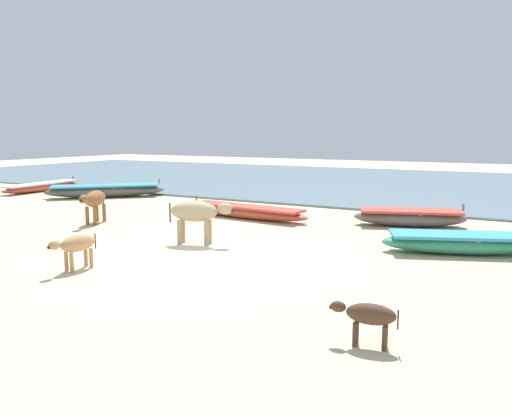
% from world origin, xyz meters
% --- Properties ---
extents(ground, '(80.00, 80.00, 0.00)m').
position_xyz_m(ground, '(0.00, 0.00, 0.00)').
color(ground, beige).
extents(sea_water, '(60.00, 20.00, 0.08)m').
position_xyz_m(sea_water, '(0.00, 17.99, 0.04)').
color(sea_water, slate).
rests_on(sea_water, ground).
extents(fishing_boat_0, '(1.14, 4.39, 0.59)m').
position_xyz_m(fishing_boat_0, '(-13.50, 6.57, 0.22)').
color(fishing_boat_0, '#B74733').
rests_on(fishing_boat_0, ground).
extents(fishing_boat_1, '(3.36, 2.00, 0.69)m').
position_xyz_m(fishing_boat_1, '(3.57, 5.90, 0.27)').
color(fishing_boat_1, '#5B5651').
rests_on(fishing_boat_1, ground).
extents(fishing_boat_2, '(4.57, 1.20, 0.59)m').
position_xyz_m(fishing_boat_2, '(-1.35, 4.78, 0.22)').
color(fishing_boat_2, '#B74733').
rests_on(fishing_boat_2, ground).
extents(fishing_boat_3, '(4.34, 4.21, 0.74)m').
position_xyz_m(fishing_boat_3, '(-9.21, 6.41, 0.29)').
color(fishing_boat_3, '#5B5651').
rests_on(fishing_boat_3, ground).
extents(fishing_boat_4, '(3.59, 2.15, 0.65)m').
position_xyz_m(fishing_boat_4, '(5.26, 3.06, 0.25)').
color(fishing_boat_4, '#338C66').
rests_on(fishing_boat_4, ground).
extents(cow_adult_dun, '(1.62, 0.81, 1.07)m').
position_xyz_m(cow_adult_dun, '(-0.56, 0.99, 0.77)').
color(cow_adult_dun, tan).
rests_on(cow_adult_dun, ground).
extents(calf_near_dark, '(0.87, 0.34, 0.57)m').
position_xyz_m(calf_near_dark, '(4.78, -2.76, 0.41)').
color(calf_near_dark, '#4C3323').
rests_on(calf_near_dark, ground).
extents(calf_far_tan, '(0.38, 1.10, 0.71)m').
position_xyz_m(calf_far_tan, '(-1.29, -2.07, 0.51)').
color(calf_far_tan, tan).
rests_on(calf_far_tan, ground).
extents(cow_second_adult_brown, '(0.85, 1.48, 0.99)m').
position_xyz_m(cow_second_adult_brown, '(-4.87, 1.77, 0.71)').
color(cow_second_adult_brown, brown).
rests_on(cow_second_adult_brown, ground).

